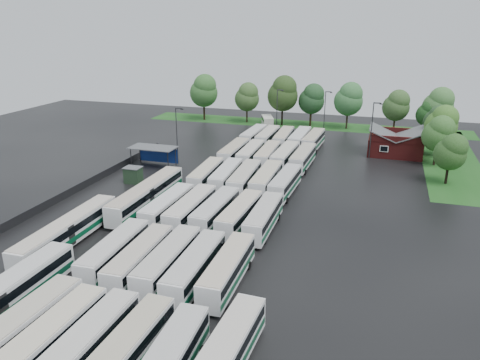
% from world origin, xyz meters
% --- Properties ---
extents(ground, '(160.00, 160.00, 0.00)m').
position_xyz_m(ground, '(0.00, 0.00, 0.00)').
color(ground, black).
rests_on(ground, ground).
extents(brick_building, '(10.07, 8.60, 5.39)m').
position_xyz_m(brick_building, '(24.00, 42.77, 1.87)').
color(brick_building, maroon).
rests_on(brick_building, ground).
extents(wash_shed, '(8.20, 4.20, 3.58)m').
position_xyz_m(wash_shed, '(-17.20, 22.02, 2.99)').
color(wash_shed, '#2D2D30').
rests_on(wash_shed, ground).
extents(utility_hut, '(2.70, 2.20, 2.62)m').
position_xyz_m(utility_hut, '(-16.20, 12.60, 1.32)').
color(utility_hut, '#1B311C').
rests_on(utility_hut, ground).
extents(grass_strip_north, '(80.00, 10.00, 0.01)m').
position_xyz_m(grass_strip_north, '(2.00, 64.80, 0.01)').
color(grass_strip_north, '#1A4E17').
rests_on(grass_strip_north, ground).
extents(grass_strip_east, '(10.00, 50.00, 0.01)m').
position_xyz_m(grass_strip_east, '(34.00, 42.80, 0.01)').
color(grass_strip_east, '#1A4E17').
rests_on(grass_strip_east, ground).
extents(west_fence, '(0.10, 50.00, 1.20)m').
position_xyz_m(west_fence, '(-22.20, 8.00, 0.60)').
color(west_fence, '#2D2D30').
rests_on(west_fence, ground).
extents(bus_r0c0, '(2.95, 11.94, 3.30)m').
position_xyz_m(bus_r0c0, '(-4.21, -25.74, 1.82)').
color(bus_r0c0, white).
rests_on(bus_r0c0, ground).
extents(bus_r0c1, '(2.73, 11.74, 3.25)m').
position_xyz_m(bus_r0c1, '(-1.22, -26.26, 1.79)').
color(bus_r0c1, white).
rests_on(bus_r0c1, ground).
extents(bus_r0c2, '(2.59, 11.51, 3.19)m').
position_xyz_m(bus_r0c2, '(1.81, -25.90, 1.76)').
color(bus_r0c2, white).
rests_on(bus_r0c2, ground).
extents(bus_r0c3, '(2.66, 11.50, 3.19)m').
position_xyz_m(bus_r0c3, '(5.01, -25.74, 1.75)').
color(bus_r0c3, white).
rests_on(bus_r0c3, ground).
extents(bus_r1c0, '(2.86, 11.63, 3.21)m').
position_xyz_m(bus_r1c0, '(-4.29, -12.17, 1.77)').
color(bus_r1c0, white).
rests_on(bus_r1c0, ground).
extents(bus_r1c1, '(2.75, 11.58, 3.21)m').
position_xyz_m(bus_r1c1, '(-1.04, -12.73, 1.76)').
color(bus_r1c1, white).
rests_on(bus_r1c1, ground).
extents(bus_r1c2, '(2.66, 11.83, 3.29)m').
position_xyz_m(bus_r1c2, '(2.00, -12.41, 1.81)').
color(bus_r1c2, white).
rests_on(bus_r1c2, ground).
extents(bus_r1c3, '(2.67, 11.76, 3.26)m').
position_xyz_m(bus_r1c3, '(5.06, -12.68, 1.79)').
color(bus_r1c3, white).
rests_on(bus_r1c3, ground).
extents(bus_r1c4, '(2.59, 11.57, 3.21)m').
position_xyz_m(bus_r1c4, '(8.28, -12.16, 1.77)').
color(bus_r1c4, white).
rests_on(bus_r1c4, ground).
extents(bus_r2c0, '(2.66, 11.55, 3.20)m').
position_xyz_m(bus_r2c0, '(-4.46, 0.94, 1.76)').
color(bus_r2c0, white).
rests_on(bus_r2c0, ground).
extents(bus_r2c1, '(2.64, 11.91, 3.31)m').
position_xyz_m(bus_r2c1, '(-1.20, 0.94, 1.82)').
color(bus_r2c1, white).
rests_on(bus_r2c1, ground).
extents(bus_r2c2, '(2.82, 11.62, 3.21)m').
position_xyz_m(bus_r2c2, '(2.02, 1.48, 1.77)').
color(bus_r2c2, white).
rests_on(bus_r2c2, ground).
extents(bus_r2c3, '(2.90, 11.56, 3.19)m').
position_xyz_m(bus_r2c3, '(5.31, 1.31, 1.76)').
color(bus_r2c3, white).
rests_on(bus_r2c3, ground).
extents(bus_r2c4, '(2.51, 11.44, 3.18)m').
position_xyz_m(bus_r2c4, '(8.43, 1.27, 1.75)').
color(bus_r2c4, white).
rests_on(bus_r2c4, ground).
extents(bus_r3c0, '(2.94, 11.51, 3.18)m').
position_xyz_m(bus_r3c0, '(-4.50, 14.90, 1.75)').
color(bus_r3c0, white).
rests_on(bus_r3c0, ground).
extents(bus_r3c1, '(3.05, 11.68, 3.22)m').
position_xyz_m(bus_r3c1, '(-1.25, 15.12, 1.77)').
color(bus_r3c1, white).
rests_on(bus_r3c1, ground).
extents(bus_r3c2, '(3.06, 12.15, 3.35)m').
position_xyz_m(bus_r3c2, '(1.94, 14.58, 1.84)').
color(bus_r3c2, white).
rests_on(bus_r3c2, ground).
extents(bus_r3c3, '(2.74, 12.08, 3.35)m').
position_xyz_m(bus_r3c3, '(5.21, 15.14, 1.84)').
color(bus_r3c3, white).
rests_on(bus_r3c3, ground).
extents(bus_r3c4, '(2.85, 11.56, 3.20)m').
position_xyz_m(bus_r3c4, '(8.23, 14.84, 1.76)').
color(bus_r3c4, white).
rests_on(bus_r3c4, ground).
extents(bus_r4c0, '(2.58, 11.91, 3.31)m').
position_xyz_m(bus_r4c0, '(-4.35, 28.54, 1.82)').
color(bus_r4c0, white).
rests_on(bus_r4c0, ground).
extents(bus_r4c1, '(2.69, 11.66, 3.23)m').
position_xyz_m(bus_r4c1, '(-1.12, 28.48, 1.78)').
color(bus_r4c1, white).
rests_on(bus_r4c1, ground).
extents(bus_r4c2, '(2.75, 11.72, 3.25)m').
position_xyz_m(bus_r4c2, '(2.05, 28.59, 1.79)').
color(bus_r4c2, white).
rests_on(bus_r4c2, ground).
extents(bus_r4c3, '(2.88, 12.04, 3.33)m').
position_xyz_m(bus_r4c3, '(5.20, 28.70, 1.83)').
color(bus_r4c3, white).
rests_on(bus_r4c3, ground).
extents(bus_r4c4, '(2.84, 11.81, 3.27)m').
position_xyz_m(bus_r4c4, '(8.41, 28.70, 1.80)').
color(bus_r4c4, white).
rests_on(bus_r4c4, ground).
extents(bus_r5c0, '(2.89, 11.71, 3.24)m').
position_xyz_m(bus_r5c0, '(-4.43, 42.21, 1.78)').
color(bus_r5c0, white).
rests_on(bus_r5c0, ground).
extents(bus_r5c1, '(2.57, 11.67, 3.24)m').
position_xyz_m(bus_r5c1, '(-1.32, 41.98, 1.78)').
color(bus_r5c1, white).
rests_on(bus_r5c1, ground).
extents(bus_r5c2, '(2.85, 11.71, 3.24)m').
position_xyz_m(bus_r5c2, '(2.04, 42.09, 1.78)').
color(bus_r5c2, white).
rests_on(bus_r5c2, ground).
extents(bus_r5c3, '(2.77, 12.08, 3.35)m').
position_xyz_m(bus_r5c3, '(5.36, 42.19, 1.84)').
color(bus_r5c3, white).
rests_on(bus_r5c3, ground).
extents(bus_r5c4, '(3.04, 11.74, 3.24)m').
position_xyz_m(bus_r5c4, '(8.22, 42.09, 1.78)').
color(bus_r5c4, white).
rests_on(bus_r5c4, ground).
extents(artic_bus_west_b, '(2.64, 18.00, 3.34)m').
position_xyz_m(artic_bus_west_b, '(-9.12, 4.06, 1.85)').
color(artic_bus_west_b, white).
rests_on(artic_bus_west_b, ground).
extents(artic_bus_west_c, '(2.65, 17.22, 3.19)m').
position_xyz_m(artic_bus_west_c, '(-12.26, -9.34, 1.77)').
color(artic_bus_west_c, white).
rests_on(artic_bus_west_c, ground).
extents(minibus, '(4.37, 6.72, 2.76)m').
position_xyz_m(minibus, '(-5.64, 58.81, 1.53)').
color(minibus, silver).
rests_on(minibus, ground).
extents(tree_north_0, '(7.21, 7.21, 11.94)m').
position_xyz_m(tree_north_0, '(-23.66, 63.00, 7.68)').
color(tree_north_0, black).
rests_on(tree_north_0, ground).
extents(tree_north_1, '(6.18, 6.18, 10.24)m').
position_xyz_m(tree_north_1, '(-12.04, 63.16, 6.59)').
color(tree_north_1, '#2F2115').
rests_on(tree_north_1, ground).
extents(tree_north_2, '(7.45, 7.45, 12.34)m').
position_xyz_m(tree_north_2, '(-2.71, 62.57, 7.94)').
color(tree_north_2, black).
rests_on(tree_north_2, ground).
extents(tree_north_3, '(6.33, 6.33, 10.49)m').
position_xyz_m(tree_north_3, '(4.22, 63.92, 6.75)').
color(tree_north_3, black).
rests_on(tree_north_3, ground).
extents(tree_north_4, '(6.79, 6.79, 11.25)m').
position_xyz_m(tree_north_4, '(13.08, 63.30, 7.24)').
color(tree_north_4, '#2F2519').
rests_on(tree_north_4, ground).
extents(tree_north_5, '(6.10, 6.10, 10.10)m').
position_xyz_m(tree_north_5, '(23.93, 61.92, 6.50)').
color(tree_north_5, '#2F2110').
rests_on(tree_north_5, ground).
extents(tree_north_6, '(6.76, 6.76, 11.19)m').
position_xyz_m(tree_north_6, '(32.70, 60.81, 7.20)').
color(tree_north_6, black).
rests_on(tree_north_6, ground).
extents(tree_east_0, '(5.03, 5.03, 8.33)m').
position_xyz_m(tree_east_0, '(32.04, 27.00, 5.35)').
color(tree_east_0, black).
rests_on(tree_east_0, ground).
extents(tree_east_1, '(5.55, 5.55, 9.19)m').
position_xyz_m(tree_east_1, '(31.02, 37.36, 5.91)').
color(tree_east_1, black).
rests_on(tree_east_1, ground).
extents(tree_east_2, '(6.06, 6.06, 10.04)m').
position_xyz_m(tree_east_2, '(32.03, 43.82, 6.45)').
color(tree_east_2, '#3C2113').
rests_on(tree_east_2, ground).
extents(tree_east_3, '(5.14, 5.14, 8.52)m').
position_xyz_m(tree_east_3, '(31.86, 52.22, 5.48)').
color(tree_east_3, '#2F221A').
rests_on(tree_east_3, ground).
extents(tree_east_4, '(5.08, 5.08, 8.41)m').
position_xyz_m(tree_east_4, '(30.74, 60.21, 5.41)').
color(tree_east_4, '#2F1F13').
rests_on(tree_east_4, ground).
extents(lamp_post_ne, '(1.64, 0.32, 10.63)m').
position_xyz_m(lamp_post_ne, '(19.54, 38.65, 6.17)').
color(lamp_post_ne, '#2D2D30').
rests_on(lamp_post_ne, ground).
extents(lamp_post_nw, '(1.59, 0.31, 10.31)m').
position_xyz_m(lamp_post_nw, '(-13.72, 24.60, 5.98)').
color(lamp_post_nw, '#2D2D30').
rests_on(lamp_post_nw, ground).
extents(lamp_post_back_w, '(1.55, 0.30, 10.04)m').
position_xyz_m(lamp_post_back_w, '(-2.13, 54.13, 5.83)').
color(lamp_post_back_w, '#2D2D30').
rests_on(lamp_post_back_w, ground).
extents(lamp_post_back_e, '(1.53, 0.30, 9.93)m').
position_xyz_m(lamp_post_back_e, '(8.64, 55.11, 5.77)').
color(lamp_post_back_e, '#2D2D30').
rests_on(lamp_post_back_e, ground).
extents(puddle_0, '(5.91, 5.91, 0.01)m').
position_xyz_m(puddle_0, '(-2.86, -21.80, 0.00)').
color(puddle_0, black).
rests_on(puddle_0, ground).
extents(puddle_1, '(3.98, 3.98, 0.01)m').
position_xyz_m(puddle_1, '(6.71, -21.67, 0.00)').
color(puddle_1, black).
rests_on(puddle_1, ground).
extents(puddle_2, '(7.24, 7.24, 0.01)m').
position_xyz_m(puddle_2, '(-7.77, 1.01, 0.00)').
color(puddle_2, black).
rests_on(puddle_2, ground).
extents(puddle_3, '(5.06, 5.06, 0.01)m').
position_xyz_m(puddle_3, '(6.41, -3.66, 0.00)').
color(puddle_3, black).
rests_on(puddle_3, ground).
extents(puddle_4, '(2.28, 2.28, 0.01)m').
position_xyz_m(puddle_4, '(11.86, -16.13, 0.00)').
color(puddle_4, black).
rests_on(puddle_4, ground).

